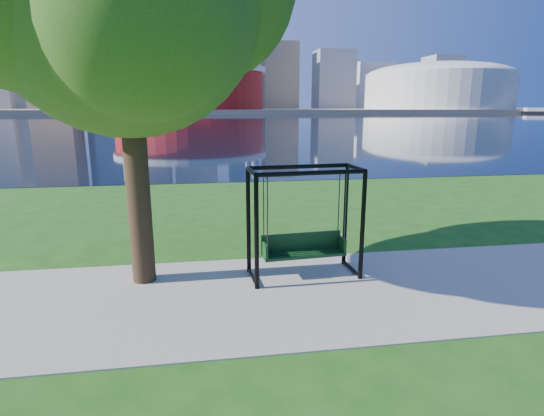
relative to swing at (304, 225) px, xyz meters
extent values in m
plane|color=#1E5114|center=(-0.60, -0.37, -1.13)|extent=(900.00, 900.00, 0.00)
cube|color=#9E937F|center=(-0.60, -0.87, -1.11)|extent=(120.00, 4.00, 0.03)
cube|color=black|center=(-0.60, 101.63, -1.12)|extent=(900.00, 180.00, 0.02)
cube|color=#937F60|center=(-0.60, 305.63, -0.13)|extent=(900.00, 228.00, 2.00)
cylinder|color=maroon|center=(-10.60, 234.63, 11.87)|extent=(80.00, 80.00, 22.00)
cylinder|color=silver|center=(-10.60, 234.63, 21.37)|extent=(83.00, 83.00, 3.00)
cylinder|color=silver|center=(22.31, 253.63, 16.87)|extent=(2.00, 2.00, 32.00)
cylinder|color=silver|center=(-43.51, 253.63, 16.87)|extent=(2.00, 2.00, 32.00)
cylinder|color=silver|center=(-43.51, 215.63, 16.87)|extent=(2.00, 2.00, 32.00)
cylinder|color=silver|center=(22.31, 215.63, 16.87)|extent=(2.00, 2.00, 32.00)
cylinder|color=beige|center=(134.40, 234.63, 10.87)|extent=(84.00, 84.00, 20.00)
ellipsoid|color=beige|center=(134.40, 234.63, 19.87)|extent=(84.00, 84.00, 15.12)
cube|color=#998466|center=(-100.60, 299.63, 44.87)|extent=(26.00, 26.00, 88.00)
cube|color=slate|center=(-70.60, 324.63, 48.37)|extent=(30.00, 24.00, 95.00)
cube|color=gray|center=(-40.60, 304.63, 36.87)|extent=(24.00, 24.00, 72.00)
cube|color=silver|center=(-10.60, 334.63, 40.87)|extent=(32.00, 28.00, 80.00)
cube|color=slate|center=(24.40, 309.63, 29.87)|extent=(22.00, 22.00, 58.00)
cube|color=#998466|center=(54.40, 324.63, 24.87)|extent=(26.00, 26.00, 48.00)
cube|color=gray|center=(94.40, 314.63, 21.87)|extent=(28.00, 24.00, 42.00)
cube|color=silver|center=(134.40, 339.63, 18.87)|extent=(30.00, 26.00, 36.00)
cube|color=gray|center=(184.40, 319.63, 20.87)|extent=(24.00, 24.00, 40.00)
cube|color=#998466|center=(224.40, 334.63, 16.87)|extent=(26.00, 26.00, 32.00)
cylinder|color=black|center=(-1.05, -0.56, 0.02)|extent=(0.10, 0.10, 2.29)
cylinder|color=black|center=(1.13, -0.39, 0.02)|extent=(0.10, 0.10, 2.29)
cylinder|color=black|center=(-1.12, 0.34, 0.02)|extent=(0.10, 0.10, 2.29)
cylinder|color=black|center=(1.06, 0.50, 0.02)|extent=(0.10, 0.10, 2.29)
cylinder|color=black|center=(0.04, -0.47, 1.16)|extent=(2.19, 0.26, 0.09)
cylinder|color=black|center=(-0.03, 0.42, 1.16)|extent=(2.19, 0.26, 0.09)
cylinder|color=black|center=(-1.09, -0.11, 1.16)|extent=(0.16, 0.90, 0.09)
cylinder|color=black|center=(-1.09, -0.11, -1.05)|extent=(0.14, 0.90, 0.07)
cylinder|color=black|center=(1.09, 0.06, 1.16)|extent=(0.16, 0.90, 0.09)
cylinder|color=black|center=(1.09, 0.06, -1.05)|extent=(0.14, 0.90, 0.07)
cube|color=black|center=(0.00, -0.03, -0.63)|extent=(1.77, 0.58, 0.06)
cube|color=black|center=(-0.01, 0.17, -0.41)|extent=(1.74, 0.18, 0.38)
cube|color=black|center=(-0.84, -0.09, -0.49)|extent=(0.08, 0.45, 0.34)
cube|color=black|center=(0.84, 0.04, -0.49)|extent=(0.08, 0.45, 0.34)
cylinder|color=#313136|center=(-0.80, -0.27, 0.39)|extent=(0.03, 0.03, 1.44)
cylinder|color=#313136|center=(0.83, -0.15, 0.39)|extent=(0.03, 0.03, 1.44)
cylinder|color=#313136|center=(-0.83, 0.09, 0.39)|extent=(0.03, 0.03, 1.44)
cylinder|color=#313136|center=(0.81, 0.22, 0.39)|extent=(0.03, 0.03, 1.44)
cylinder|color=black|center=(-3.30, 0.21, 1.17)|extent=(0.46, 0.46, 4.60)
sphere|color=#305318|center=(-2.88, -0.94, 3.78)|extent=(3.34, 3.34, 3.34)
camera|label=1|loc=(-1.93, -8.26, 2.39)|focal=28.00mm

